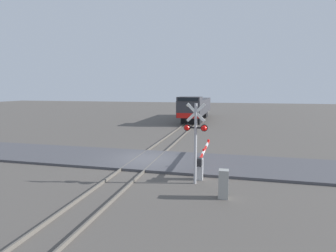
{
  "coord_description": "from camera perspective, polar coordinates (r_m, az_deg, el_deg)",
  "views": [
    {
      "loc": [
        5.55,
        -16.88,
        4.73
      ],
      "look_at": [
        1.14,
        1.64,
        2.16
      ],
      "focal_mm": 29.24,
      "sensor_mm": 36.0,
      "label": 1
    }
  ],
  "objects": [
    {
      "name": "utility_cabinet",
      "position": [
        12.38,
        11.49,
        -11.77
      ],
      "size": [
        0.42,
        0.4,
        1.28
      ],
      "primitive_type": "cube",
      "color": "#999993",
      "rests_on": "ground_plane"
    },
    {
      "name": "rail_track_left",
      "position": [
        18.6,
        -6.79,
        -6.85
      ],
      "size": [
        0.08,
        80.0,
        0.15
      ],
      "primitive_type": "cube",
      "color": "#59544C",
      "rests_on": "ground_plane"
    },
    {
      "name": "rail_track_right",
      "position": [
        18.17,
        -2.51,
        -7.16
      ],
      "size": [
        0.08,
        80.0,
        0.15
      ],
      "primitive_type": "cube",
      "color": "#59544C",
      "rests_on": "ground_plane"
    },
    {
      "name": "road_surface",
      "position": [
        18.37,
        -4.68,
        -7.01
      ],
      "size": [
        36.0,
        4.98,
        0.15
      ],
      "primitive_type": "cube",
      "color": "#47474C",
      "rests_on": "ground_plane"
    },
    {
      "name": "crossing_gate",
      "position": [
        15.4,
        6.97,
        -7.22
      ],
      "size": [
        0.36,
        6.23,
        1.24
      ],
      "color": "silver",
      "rests_on": "ground_plane"
    },
    {
      "name": "locomotive",
      "position": [
        42.32,
        5.85,
        3.91
      ],
      "size": [
        3.02,
        16.5,
        3.73
      ],
      "color": "black",
      "rests_on": "ground_plane"
    },
    {
      "name": "ground_plane",
      "position": [
        18.39,
        -4.67,
        -7.24
      ],
      "size": [
        160.0,
        160.0,
        0.0
      ],
      "primitive_type": "plane",
      "color": "#514C47"
    },
    {
      "name": "crossing_signal",
      "position": [
        13.53,
        5.76,
        -1.69
      ],
      "size": [
        1.18,
        0.33,
        4.07
      ],
      "color": "#ADADB2",
      "rests_on": "ground_plane"
    }
  ]
}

